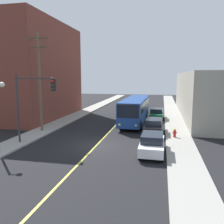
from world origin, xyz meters
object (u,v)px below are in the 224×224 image
city_bus (135,109)px  traffic_signal_left_corner (33,96)px  parked_car_green (157,114)px  parked_car_white (152,144)px  utility_pole_near (40,78)px  fire_hydrant (175,133)px  parked_car_black (154,126)px

city_bus → traffic_signal_left_corner: traffic_signal_left_corner is taller
parked_car_green → traffic_signal_left_corner: traffic_signal_left_corner is taller
parked_car_green → parked_car_white: bearing=-89.9°
parked_car_white → parked_car_green: bearing=90.1°
parked_car_green → utility_pole_near: 16.51m
city_bus → parked_car_white: (2.69, -12.27, -0.98)m
parked_car_green → fire_hydrant: bearing=-78.7°
city_bus → parked_car_black: size_ratio=2.74×
parked_car_white → parked_car_black: same height
city_bus → utility_pole_near: size_ratio=1.17×
city_bus → traffic_signal_left_corner: size_ratio=2.03×
parked_car_black → utility_pole_near: size_ratio=0.43×
parked_car_black → parked_car_green: (0.08, 8.47, 0.00)m
fire_hydrant → parked_car_black: bearing=144.0°
parked_car_green → utility_pole_near: size_ratio=0.43×
parked_car_white → parked_car_green: (-0.03, 15.08, 0.00)m
city_bus → traffic_signal_left_corner: (-7.61, -11.83, 2.49)m
parked_car_black → parked_car_green: same height
parked_car_black → parked_car_green: bearing=89.4°
parked_car_black → city_bus: bearing=114.5°
parked_car_white → fire_hydrant: parked_car_white is taller
fire_hydrant → parked_car_green: bearing=101.3°
parked_car_white → traffic_signal_left_corner: bearing=177.6°
fire_hydrant → parked_car_white: bearing=-111.0°
parked_car_black → traffic_signal_left_corner: traffic_signal_left_corner is taller
traffic_signal_left_corner → fire_hydrant: (12.26, 4.67, -3.72)m
city_bus → fire_hydrant: size_ratio=14.53×
city_bus → parked_car_green: 3.99m
city_bus → parked_car_black: 6.30m
parked_car_white → traffic_signal_left_corner: (-10.30, 0.43, 3.46)m
utility_pole_near → traffic_signal_left_corner: utility_pole_near is taller
parked_car_white → parked_car_green: 15.08m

